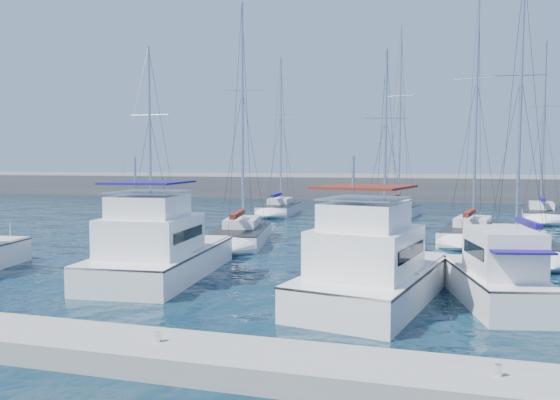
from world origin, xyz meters
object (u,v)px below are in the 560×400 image
(sailboat_mid_d, at_px, (472,233))
(sailboat_back_b, at_px, (397,211))
(motor_yacht_stbd_outer, at_px, (497,279))
(motor_yacht_stbd_inner, at_px, (372,272))
(sailboat_mid_e, at_px, (520,246))
(sailboat_mid_a, at_px, (146,231))
(sailboat_mid_b, at_px, (241,234))
(sailboat_mid_c, at_px, (386,237))
(motor_yacht_port_inner, at_px, (158,252))
(sailboat_back_c, at_px, (541,214))
(sailboat_back_a, at_px, (279,208))

(sailboat_mid_d, xyz_separation_m, sailboat_back_b, (-5.77, 14.87, 0.02))
(motor_yacht_stbd_outer, bearing_deg, motor_yacht_stbd_inner, 178.42)
(sailboat_mid_e, bearing_deg, motor_yacht_stbd_inner, -126.43)
(sailboat_mid_a, height_order, sailboat_mid_b, sailboat_mid_b)
(motor_yacht_stbd_outer, distance_m, sailboat_mid_c, 14.35)
(motor_yacht_stbd_inner, xyz_separation_m, sailboat_mid_e, (6.61, 12.09, -0.60))
(motor_yacht_stbd_outer, distance_m, sailboat_mid_d, 16.45)
(motor_yacht_port_inner, relative_size, sailboat_back_c, 0.59)
(motor_yacht_stbd_inner, xyz_separation_m, sailboat_mid_b, (-9.67, 12.60, -0.61))
(sailboat_mid_a, bearing_deg, motor_yacht_stbd_inner, -39.01)
(sailboat_mid_c, xyz_separation_m, sailboat_mid_d, (5.18, 3.03, 0.05))
(motor_yacht_stbd_inner, height_order, sailboat_back_c, sailboat_back_c)
(motor_yacht_port_inner, bearing_deg, motor_yacht_stbd_inner, -15.56)
(motor_yacht_stbd_inner, distance_m, sailboat_back_c, 34.67)
(motor_yacht_stbd_outer, bearing_deg, sailboat_mid_e, 66.24)
(motor_yacht_stbd_outer, relative_size, sailboat_mid_a, 0.51)
(motor_yacht_stbd_outer, distance_m, sailboat_back_c, 32.72)
(sailboat_back_b, bearing_deg, sailboat_mid_a, -118.54)
(sailboat_mid_e, bearing_deg, sailboat_back_b, 103.90)
(motor_yacht_port_inner, bearing_deg, sailboat_mid_c, 49.40)
(sailboat_mid_b, distance_m, sailboat_mid_d, 14.85)
(sailboat_mid_a, bearing_deg, motor_yacht_stbd_outer, -31.07)
(sailboat_mid_b, bearing_deg, sailboat_back_a, 87.40)
(sailboat_mid_c, bearing_deg, motor_yacht_stbd_inner, -101.10)
(sailboat_mid_a, relative_size, sailboat_mid_c, 1.06)
(sailboat_mid_b, bearing_deg, sailboat_back_c, 32.64)
(motor_yacht_stbd_outer, relative_size, sailboat_mid_b, 0.43)
(sailboat_mid_a, height_order, sailboat_back_b, sailboat_back_b)
(sailboat_mid_c, bearing_deg, sailboat_mid_a, 172.30)
(motor_yacht_stbd_inner, relative_size, sailboat_back_a, 0.60)
(motor_yacht_port_inner, height_order, sailboat_mid_b, sailboat_mid_b)
(sailboat_mid_c, xyz_separation_m, sailboat_back_a, (-11.93, 17.48, 0.03))
(sailboat_mid_b, xyz_separation_m, sailboat_mid_c, (8.92, 1.64, -0.02))
(sailboat_back_b, distance_m, sailboat_back_c, 12.50)
(motor_yacht_port_inner, height_order, sailboat_back_a, sailboat_back_a)
(motor_yacht_stbd_outer, relative_size, sailboat_mid_d, 0.40)
(motor_yacht_stbd_inner, height_order, sailboat_mid_d, sailboat_mid_d)
(sailboat_mid_a, bearing_deg, sailboat_mid_e, -2.63)
(sailboat_mid_a, xyz_separation_m, sailboat_back_c, (27.50, 20.35, 0.02))
(sailboat_mid_b, height_order, sailboat_mid_d, sailboat_mid_d)
(motor_yacht_stbd_inner, relative_size, sailboat_mid_b, 0.60)
(motor_yacht_stbd_inner, xyz_separation_m, sailboat_mid_c, (-0.75, 14.24, -0.63))
(sailboat_mid_e, bearing_deg, motor_yacht_port_inner, -154.98)
(sailboat_mid_c, bearing_deg, sailboat_mid_e, -30.34)
(sailboat_back_a, bearing_deg, sailboat_mid_c, -60.33)
(motor_yacht_stbd_outer, relative_size, sailboat_mid_c, 0.54)
(motor_yacht_stbd_inner, distance_m, sailboat_mid_a, 20.58)
(sailboat_back_c, bearing_deg, motor_yacht_stbd_outer, -94.90)
(sailboat_back_a, bearing_deg, motor_yacht_stbd_outer, -65.80)
(sailboat_mid_b, height_order, sailboat_mid_c, sailboat_mid_b)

